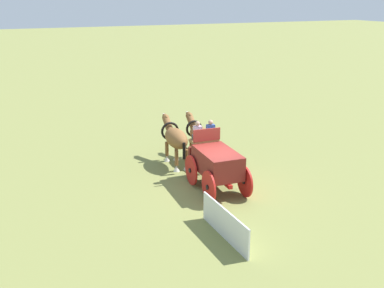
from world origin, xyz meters
TOP-DOWN VIEW (x-y plane):
  - ground_plane at (0.00, 0.00)m, footprint 220.00×220.00m
  - show_wagon at (0.17, -0.01)m, footprint 5.53×1.91m
  - draft_horse_near at (3.61, 0.47)m, footprint 3.17×1.03m
  - draft_horse_off at (3.56, -0.83)m, footprint 3.19×0.97m
  - sponsor_banner at (-3.75, 1.61)m, footprint 3.20×0.10m

SIDE VIEW (x-z plane):
  - ground_plane at x=0.00m, z-range 0.00..0.00m
  - sponsor_banner at x=-3.75m, z-range 0.00..1.10m
  - show_wagon at x=0.17m, z-range -0.14..2.59m
  - draft_horse_off at x=3.56m, z-range 0.24..2.44m
  - draft_horse_near at x=3.61m, z-range 0.24..2.47m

